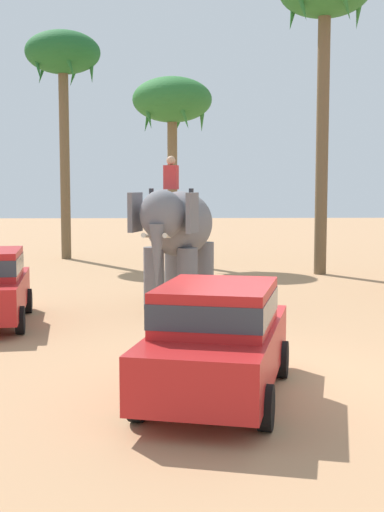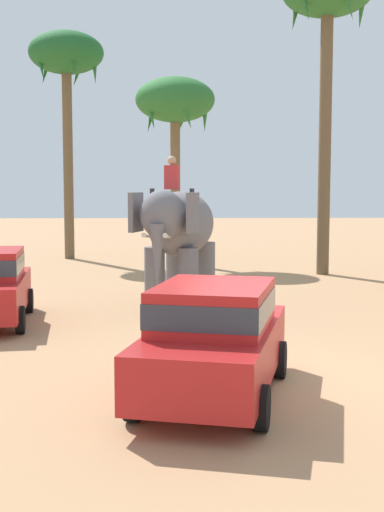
{
  "view_description": "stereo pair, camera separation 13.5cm",
  "coord_description": "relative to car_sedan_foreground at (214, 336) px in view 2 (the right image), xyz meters",
  "views": [
    {
      "loc": [
        -1.51,
        -10.75,
        3.09
      ],
      "look_at": [
        -1.01,
        4.27,
        1.6
      ],
      "focal_mm": 48.29,
      "sensor_mm": 36.0,
      "label": 1
    },
    {
      "loc": [
        -1.38,
        -10.75,
        3.09
      ],
      "look_at": [
        -1.01,
        4.27,
        1.6
      ],
      "focal_mm": 48.29,
      "sensor_mm": 36.0,
      "label": 2
    }
  ],
  "objects": [
    {
      "name": "palm_tree_near_hut",
      "position": [
        -5.2,
        20.28,
        7.56
      ],
      "size": [
        3.2,
        3.2,
        9.75
      ],
      "color": "brown",
      "rests_on": "ground"
    },
    {
      "name": "car_sedan_foreground",
      "position": [
        0.0,
        0.0,
        0.0
      ],
      "size": [
        2.64,
        4.39,
        1.7
      ],
      "color": "red",
      "rests_on": "ground"
    },
    {
      "name": "palm_tree_left_of_road",
      "position": [
        -0.56,
        18.21,
        5.5
      ],
      "size": [
        3.2,
        3.2,
        7.52
      ],
      "color": "brown",
      "rests_on": "ground"
    },
    {
      "name": "palm_tree_behind_elephant",
      "position": [
        4.73,
        14.54,
        8.52
      ],
      "size": [
        3.2,
        3.2,
        10.82
      ],
      "color": "brown",
      "rests_on": "ground"
    },
    {
      "name": "ground_plane",
      "position": [
        0.81,
        0.85,
        -0.93
      ],
      "size": [
        120.0,
        120.0,
        0.0
      ],
      "primitive_type": "plane",
      "color": "tan"
    },
    {
      "name": "elephant_with_mahout",
      "position": [
        -0.48,
        7.97,
        1.06
      ],
      "size": [
        2.49,
        4.02,
        3.88
      ],
      "color": "slate",
      "rests_on": "ground"
    }
  ]
}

